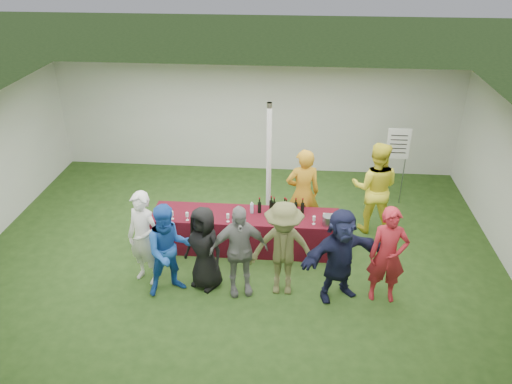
# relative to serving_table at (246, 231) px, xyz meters

# --- Properties ---
(ground) EXTENTS (60.00, 60.00, 0.00)m
(ground) POSITION_rel_serving_table_xyz_m (-0.12, -0.32, -0.38)
(ground) COLOR #284719
(ground) RESTS_ON ground
(tent) EXTENTS (10.00, 10.00, 10.00)m
(tent) POSITION_rel_serving_table_xyz_m (0.38, 0.88, 0.98)
(tent) COLOR white
(tent) RESTS_ON ground
(serving_table) EXTENTS (3.60, 0.80, 0.75)m
(serving_table) POSITION_rel_serving_table_xyz_m (0.00, 0.00, 0.00)
(serving_table) COLOR #580D1E
(serving_table) RESTS_ON ground
(wine_bottles) EXTENTS (0.89, 0.15, 0.32)m
(wine_bottles) POSITION_rel_serving_table_xyz_m (0.69, 0.14, 0.50)
(wine_bottles) COLOR black
(wine_bottles) RESTS_ON serving_table
(wine_glasses) EXTENTS (2.72, 0.12, 0.16)m
(wine_glasses) POSITION_rel_serving_table_xyz_m (-0.43, -0.27, 0.49)
(wine_glasses) COLOR silver
(wine_glasses) RESTS_ON serving_table
(water_bottle) EXTENTS (0.07, 0.07, 0.23)m
(water_bottle) POSITION_rel_serving_table_xyz_m (0.11, 0.08, 0.48)
(water_bottle) COLOR silver
(water_bottle) RESTS_ON serving_table
(bar_towel) EXTENTS (0.25, 0.18, 0.03)m
(bar_towel) POSITION_rel_serving_table_xyz_m (1.61, 0.05, 0.39)
(bar_towel) COLOR white
(bar_towel) RESTS_ON serving_table
(dump_bucket) EXTENTS (0.22, 0.22, 0.18)m
(dump_bucket) POSITION_rel_serving_table_xyz_m (1.56, -0.22, 0.46)
(dump_bucket) COLOR slate
(dump_bucket) RESTS_ON serving_table
(wine_list_sign) EXTENTS (0.50, 0.03, 1.80)m
(wine_list_sign) POSITION_rel_serving_table_xyz_m (3.13, 2.11, 0.94)
(wine_list_sign) COLOR slate
(wine_list_sign) RESTS_ON ground
(staff_pourer) EXTENTS (0.77, 0.59, 1.89)m
(staff_pourer) POSITION_rel_serving_table_xyz_m (1.08, 0.59, 0.57)
(staff_pourer) COLOR #C2871B
(staff_pourer) RESTS_ON ground
(staff_back) EXTENTS (1.05, 0.88, 1.95)m
(staff_back) POSITION_rel_serving_table_xyz_m (2.53, 0.90, 0.60)
(staff_back) COLOR yellow
(staff_back) RESTS_ON ground
(customer_0) EXTENTS (0.75, 0.63, 1.75)m
(customer_0) POSITION_rel_serving_table_xyz_m (-1.65, -1.16, 0.50)
(customer_0) COLOR white
(customer_0) RESTS_ON ground
(customer_1) EXTENTS (1.02, 0.94, 1.69)m
(customer_1) POSITION_rel_serving_table_xyz_m (-1.14, -1.42, 0.47)
(customer_1) COLOR blue
(customer_1) RESTS_ON ground
(customer_2) EXTENTS (0.90, 0.80, 1.55)m
(customer_2) POSITION_rel_serving_table_xyz_m (-0.58, -1.22, 0.40)
(customer_2) COLOR black
(customer_2) RESTS_ON ground
(customer_3) EXTENTS (1.06, 0.65, 1.69)m
(customer_3) POSITION_rel_serving_table_xyz_m (0.03, -1.34, 0.47)
(customer_3) COLOR gray
(customer_3) RESTS_ON ground
(customer_4) EXTENTS (1.14, 0.68, 1.74)m
(customer_4) POSITION_rel_serving_table_xyz_m (0.77, -1.28, 0.50)
(customer_4) COLOR brown
(customer_4) RESTS_ON ground
(customer_5) EXTENTS (1.62, 1.13, 1.68)m
(customer_5) POSITION_rel_serving_table_xyz_m (1.71, -1.32, 0.47)
(customer_5) COLOR #191C3B
(customer_5) RESTS_ON ground
(customer_6) EXTENTS (0.64, 0.42, 1.74)m
(customer_6) POSITION_rel_serving_table_xyz_m (2.48, -1.31, 0.49)
(customer_6) COLOR #A71E28
(customer_6) RESTS_ON ground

